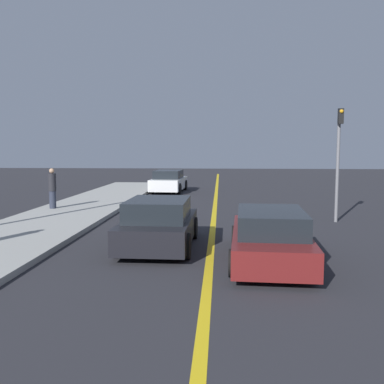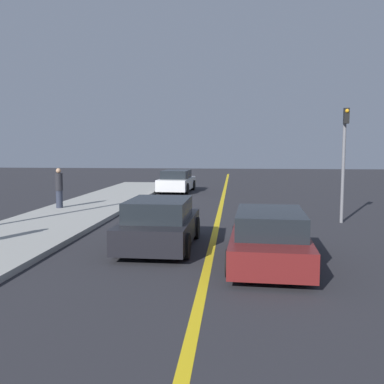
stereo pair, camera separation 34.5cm
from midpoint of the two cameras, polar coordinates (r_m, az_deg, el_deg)
road_center_line at (r=15.74m, az=2.23°, el=-4.18°), size 0.20×60.00×0.01m
sidewalk_left at (r=16.26m, az=-19.26°, el=-3.91°), size 3.60×34.47×0.16m
car_near_right_lane at (r=10.53m, az=9.42°, el=-5.91°), size 2.06×4.57×1.28m
car_ahead_center at (r=11.89m, az=-5.25°, el=-4.31°), size 1.98×3.98×1.37m
car_far_distant at (r=26.89m, az=-3.48°, el=1.42°), size 2.09×4.25×1.37m
pedestrian_by_sign at (r=19.38m, az=-18.62°, el=0.47°), size 0.33×0.33×1.73m
traffic_light at (r=16.59m, az=18.38°, el=4.90°), size 0.18×0.40×4.18m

